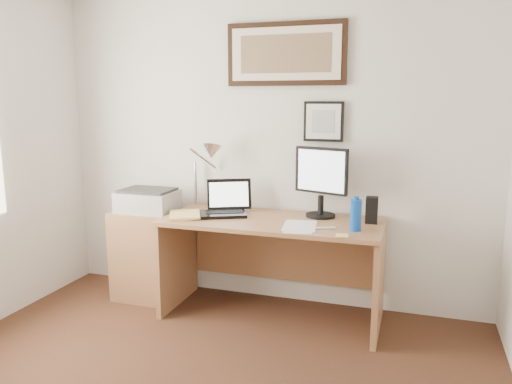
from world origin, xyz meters
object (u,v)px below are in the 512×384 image
at_px(water_bottle, 356,215).
at_px(printer, 148,200).
at_px(laptop, 225,207).
at_px(side_cabinet, 148,254).
at_px(book, 170,215).
at_px(desk, 275,247).
at_px(lcd_monitor, 321,179).

xyz_separation_m(water_bottle, printer, (-1.67, 0.18, -0.04)).
bearing_deg(printer, laptop, 0.40).
bearing_deg(side_cabinet, laptop, 0.25).
relative_size(water_bottle, book, 0.70).
height_order(book, printer, printer).
distance_m(side_cabinet, book, 0.55).
height_order(laptop, printer, laptop).
relative_size(desk, laptop, 3.78).
distance_m(book, printer, 0.37).
height_order(desk, lcd_monitor, lcd_monitor).
bearing_deg(side_cabinet, printer, -4.85).
relative_size(lcd_monitor, printer, 1.18).
xyz_separation_m(side_cabinet, water_bottle, (1.69, -0.18, 0.49)).
bearing_deg(desk, laptop, -175.21).
distance_m(side_cabinet, desk, 1.08).
bearing_deg(desk, book, -161.83).
height_order(water_bottle, book, water_bottle).
xyz_separation_m(side_cabinet, laptop, (0.68, 0.00, 0.44)).
bearing_deg(printer, side_cabinet, 175.15).
bearing_deg(printer, water_bottle, -6.17).
bearing_deg(lcd_monitor, book, -162.02).
bearing_deg(side_cabinet, lcd_monitor, 5.61).
distance_m(water_bottle, lcd_monitor, 0.47).
relative_size(desk, lcd_monitor, 3.08).
height_order(laptop, lcd_monitor, lcd_monitor).
distance_m(desk, laptop, 0.49).
distance_m(side_cabinet, water_bottle, 1.77).
height_order(book, lcd_monitor, lcd_monitor).
height_order(water_bottle, lcd_monitor, lcd_monitor).
bearing_deg(printer, desk, 2.02).
xyz_separation_m(side_cabinet, printer, (0.02, -0.00, 0.45)).
height_order(side_cabinet, water_bottle, water_bottle).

